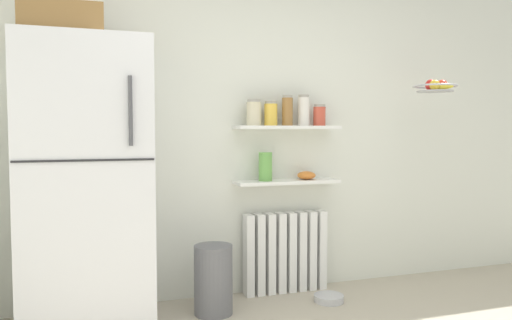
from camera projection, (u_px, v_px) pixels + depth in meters
The scene contains 15 objects.
back_wall at pixel (262, 124), 3.88m from camera, with size 7.04×0.10×2.60m, color silver.
refrigerator at pixel (85, 179), 3.12m from camera, with size 0.78×0.70×1.99m.
radiator at pixel (285, 252), 3.86m from camera, with size 0.66×0.12×0.62m.
wall_shelf_lower at pixel (287, 182), 3.80m from camera, with size 0.81×0.22×0.03m, color white.
wall_shelf_upper at pixel (287, 127), 3.77m from camera, with size 0.81×0.22×0.03m, color white.
storage_jar_0 at pixel (254, 113), 3.68m from camera, with size 0.11×0.11×0.19m.
storage_jar_1 at pixel (271, 114), 3.72m from camera, with size 0.10×0.10×0.18m.
storage_jar_2 at pixel (287, 111), 3.77m from camera, with size 0.08×0.08×0.23m.
storage_jar_3 at pixel (304, 111), 3.81m from camera, with size 0.09×0.09×0.24m.
storage_jar_4 at pixel (319, 115), 3.85m from camera, with size 0.10×0.10×0.17m.
vase at pixel (265, 167), 3.73m from camera, with size 0.10×0.10×0.21m, color #66A84C.
shelf_bowl at pixel (307, 175), 3.85m from camera, with size 0.14×0.14×0.06m, color orange.
trash_bin at pixel (213, 280), 3.39m from camera, with size 0.26×0.26×0.47m, color slate.
pet_food_bowl at pixel (329, 298), 3.64m from camera, with size 0.22×0.22×0.05m, color #B7B7BC.
hanging_fruit_basket at pixel (436, 87), 3.83m from camera, with size 0.33×0.33×0.10m.
Camera 1 is at (-1.29, -1.62, 1.25)m, focal length 34.97 mm.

